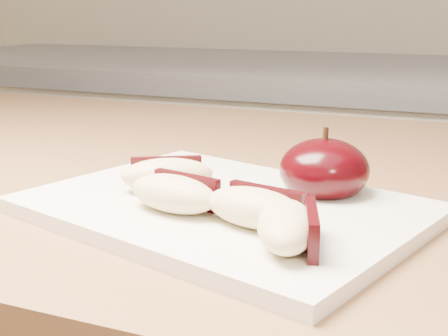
% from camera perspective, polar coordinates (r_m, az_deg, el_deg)
% --- Properties ---
extents(back_cabinet, '(2.40, 0.62, 0.94)m').
position_cam_1_polar(back_cabinet, '(1.38, 17.97, -11.06)').
color(back_cabinet, silver).
rests_on(back_cabinet, ground).
extents(cutting_board, '(0.32, 0.27, 0.01)m').
position_cam_1_polar(cutting_board, '(0.46, 0.00, -3.68)').
color(cutting_board, white).
rests_on(cutting_board, island_counter).
extents(apple_half, '(0.07, 0.07, 0.06)m').
position_cam_1_polar(apple_half, '(0.48, 9.15, -0.17)').
color(apple_half, black).
rests_on(apple_half, cutting_board).
extents(apple_wedge_a, '(0.08, 0.07, 0.03)m').
position_cam_1_polar(apple_wedge_a, '(0.48, -5.22, -0.59)').
color(apple_wedge_a, beige).
rests_on(apple_wedge_a, cutting_board).
extents(apple_wedge_b, '(0.08, 0.05, 0.03)m').
position_cam_1_polar(apple_wedge_b, '(0.43, -4.52, -2.31)').
color(apple_wedge_b, beige).
rests_on(apple_wedge_b, cutting_board).
extents(apple_wedge_c, '(0.08, 0.05, 0.03)m').
position_cam_1_polar(apple_wedge_c, '(0.40, 2.94, -3.61)').
color(apple_wedge_c, beige).
rests_on(apple_wedge_c, cutting_board).
extents(apple_wedge_d, '(0.05, 0.08, 0.03)m').
position_cam_1_polar(apple_wedge_d, '(0.37, 5.97, -5.31)').
color(apple_wedge_d, beige).
rests_on(apple_wedge_d, cutting_board).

